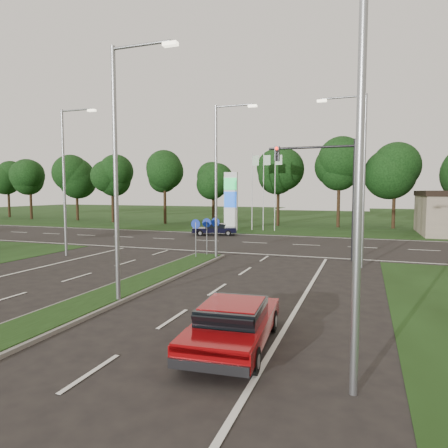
% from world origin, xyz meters
% --- Properties ---
extents(verge_far, '(160.00, 50.00, 0.02)m').
position_xyz_m(verge_far, '(0.00, 55.00, 0.00)').
color(verge_far, black).
rests_on(verge_far, ground).
extents(cross_road, '(160.00, 12.00, 0.02)m').
position_xyz_m(cross_road, '(0.00, 24.00, 0.00)').
color(cross_road, black).
rests_on(cross_road, ground).
extents(median_kerb, '(2.00, 26.00, 0.12)m').
position_xyz_m(median_kerb, '(0.00, 4.00, 0.06)').
color(median_kerb, slate).
rests_on(median_kerb, ground).
extents(streetlight_median_near, '(2.53, 0.22, 9.00)m').
position_xyz_m(streetlight_median_near, '(1.00, 6.00, 5.08)').
color(streetlight_median_near, gray).
rests_on(streetlight_median_near, ground).
extents(streetlight_median_far, '(2.53, 0.22, 9.00)m').
position_xyz_m(streetlight_median_far, '(1.00, 16.00, 5.08)').
color(streetlight_median_far, gray).
rests_on(streetlight_median_far, ground).
extents(streetlight_left_far, '(2.53, 0.22, 9.00)m').
position_xyz_m(streetlight_left_far, '(-8.30, 14.00, 5.08)').
color(streetlight_left_far, gray).
rests_on(streetlight_left_far, ground).
extents(streetlight_right_far, '(2.53, 0.22, 9.00)m').
position_xyz_m(streetlight_right_far, '(8.80, 16.00, 5.08)').
color(streetlight_right_far, gray).
rests_on(streetlight_right_far, ground).
extents(streetlight_right_near, '(2.53, 0.22, 9.00)m').
position_xyz_m(streetlight_right_near, '(8.80, 2.00, 5.08)').
color(streetlight_right_near, gray).
rests_on(streetlight_right_near, ground).
extents(traffic_signal, '(5.10, 0.42, 7.00)m').
position_xyz_m(traffic_signal, '(7.19, 18.00, 4.65)').
color(traffic_signal, black).
rests_on(traffic_signal, ground).
extents(median_signs, '(1.16, 1.76, 2.38)m').
position_xyz_m(median_signs, '(0.00, 16.40, 1.71)').
color(median_signs, gray).
rests_on(median_signs, ground).
extents(gas_pylon, '(5.80, 1.26, 8.00)m').
position_xyz_m(gas_pylon, '(-3.79, 33.05, 3.20)').
color(gas_pylon, silver).
rests_on(gas_pylon, ground).
extents(treeline_far, '(6.00, 6.00, 9.90)m').
position_xyz_m(treeline_far, '(0.10, 39.93, 6.83)').
color(treeline_far, black).
rests_on(treeline_far, ground).
extents(red_sedan, '(2.12, 4.49, 1.20)m').
position_xyz_m(red_sedan, '(6.00, 3.48, 0.64)').
color(red_sedan, maroon).
rests_on(red_sedan, ground).
extents(navy_sedan, '(4.26, 2.79, 1.09)m').
position_xyz_m(navy_sedan, '(-3.88, 28.01, 0.58)').
color(navy_sedan, black).
rests_on(navy_sedan, ground).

